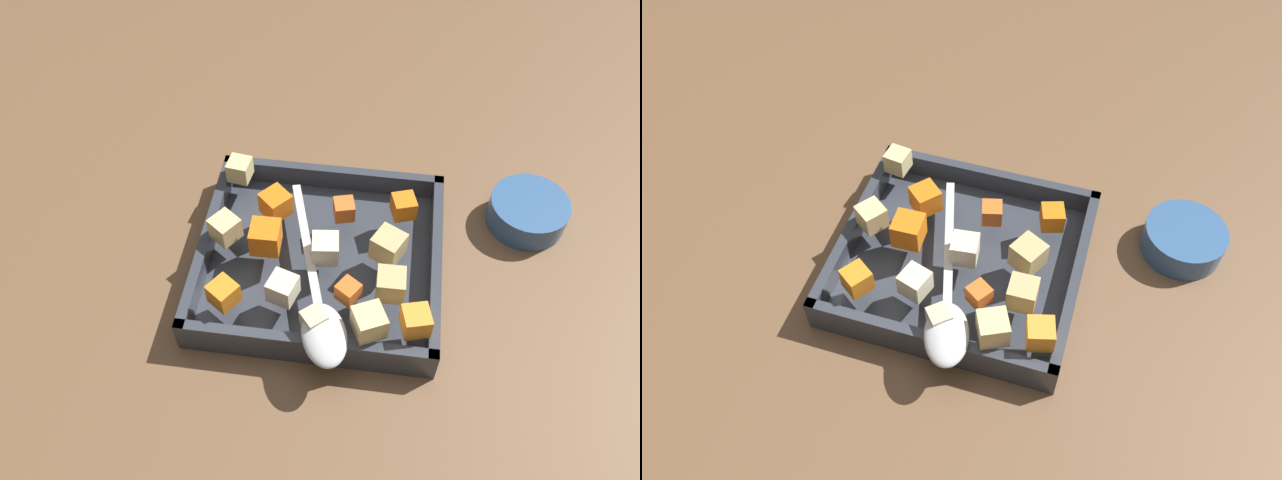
{
  "view_description": "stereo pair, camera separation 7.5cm",
  "coord_description": "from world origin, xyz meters",
  "views": [
    {
      "loc": [
        0.07,
        -0.44,
        0.65
      ],
      "look_at": [
        0.01,
        0.01,
        0.06
      ],
      "focal_mm": 36.05,
      "sensor_mm": 36.0,
      "label": 1
    },
    {
      "loc": [
        0.14,
        -0.43,
        0.65
      ],
      "look_at": [
        0.01,
        0.01,
        0.06
      ],
      "focal_mm": 36.05,
      "sensor_mm": 36.0,
      "label": 2
    }
  ],
  "objects": [
    {
      "name": "potato_chunk_near_right",
      "position": [
        0.08,
        0.01,
        0.06
      ],
      "size": [
        0.04,
        0.04,
        0.03
      ],
      "primitive_type": "cube",
      "rotation": [
        0.0,
        0.0,
        1.08
      ],
      "color": "tan",
      "rests_on": "baking_dish"
    },
    {
      "name": "small_prep_bowl",
      "position": [
        0.26,
        0.12,
        0.02
      ],
      "size": [
        0.1,
        0.1,
        0.04
      ],
      "primitive_type": "cylinder",
      "color": "#33598C",
      "rests_on": "ground_plane"
    },
    {
      "name": "carrot_chunk_corner_nw",
      "position": [
        0.12,
        -0.09,
        0.06
      ],
      "size": [
        0.04,
        0.04,
        0.03
      ],
      "primitive_type": "cube",
      "rotation": [
        0.0,
        0.0,
        1.84
      ],
      "color": "orange",
      "rests_on": "baking_dish"
    },
    {
      "name": "potato_chunk_near_left",
      "position": [
        -0.11,
        0.01,
        0.06
      ],
      "size": [
        0.04,
        0.04,
        0.03
      ],
      "primitive_type": "cube",
      "rotation": [
        0.0,
        0.0,
        4.09
      ],
      "color": "#E0CC89",
      "rests_on": "baking_dish"
    },
    {
      "name": "potato_chunk_near_spoon",
      "position": [
        -0.03,
        -0.07,
        0.06
      ],
      "size": [
        0.04,
        0.04,
        0.03
      ],
      "primitive_type": "cube",
      "rotation": [
        0.0,
        0.0,
        1.27
      ],
      "color": "beige",
      "rests_on": "baking_dish"
    },
    {
      "name": "potato_chunk_rim_edge",
      "position": [
        0.01,
        -0.1,
        0.06
      ],
      "size": [
        0.03,
        0.03,
        0.02
      ],
      "primitive_type": "cube",
      "rotation": [
        0.0,
        0.0,
        3.85
      ],
      "color": "beige",
      "rests_on": "baking_dish"
    },
    {
      "name": "carrot_chunk_far_right",
      "position": [
        -0.09,
        -0.08,
        0.06
      ],
      "size": [
        0.04,
        0.04,
        0.03
      ],
      "primitive_type": "cube",
      "rotation": [
        0.0,
        0.0,
        5.68
      ],
      "color": "orange",
      "rests_on": "baking_dish"
    },
    {
      "name": "serving_spoon",
      "position": [
        0.02,
        -0.1,
        0.06
      ],
      "size": [
        0.1,
        0.26,
        0.02
      ],
      "rotation": [
        0.0,
        0.0,
        1.86
      ],
      "color": "silver",
      "rests_on": "baking_dish"
    },
    {
      "name": "potato_chunk_under_handle",
      "position": [
        0.09,
        -0.05,
        0.06
      ],
      "size": [
        0.03,
        0.03,
        0.03
      ],
      "primitive_type": "cube",
      "rotation": [
        0.0,
        0.0,
        4.73
      ],
      "color": "tan",
      "rests_on": "baking_dish"
    },
    {
      "name": "carrot_chunk_corner_se",
      "position": [
        0.03,
        0.06,
        0.06
      ],
      "size": [
        0.03,
        0.03,
        0.02
      ],
      "primitive_type": "cube",
      "rotation": [
        0.0,
        0.0,
        0.25
      ],
      "color": "orange",
      "rests_on": "baking_dish"
    },
    {
      "name": "potato_chunk_corner_ne",
      "position": [
        -0.11,
        0.11,
        0.06
      ],
      "size": [
        0.03,
        0.03,
        0.03
      ],
      "primitive_type": "cube",
      "rotation": [
        0.0,
        0.0,
        1.43
      ],
      "color": "#E0CC89",
      "rests_on": "baking_dish"
    },
    {
      "name": "potato_chunk_heap_side",
      "position": [
        0.01,
        -0.01,
        0.06
      ],
      "size": [
        0.03,
        0.03,
        0.03
      ],
      "primitive_type": "cube",
      "rotation": [
        0.0,
        0.0,
        1.69
      ],
      "color": "beige",
      "rests_on": "baking_dish"
    },
    {
      "name": "carrot_chunk_center",
      "position": [
        0.05,
        -0.06,
        0.06
      ],
      "size": [
        0.03,
        0.03,
        0.02
      ],
      "primitive_type": "cube",
      "rotation": [
        0.0,
        0.0,
        2.55
      ],
      "color": "orange",
      "rests_on": "baking_dish"
    },
    {
      "name": "baking_dish",
      "position": [
        0.01,
        0.01,
        0.01
      ],
      "size": [
        0.29,
        0.26,
        0.05
      ],
      "color": "#333842",
      "rests_on": "ground_plane"
    },
    {
      "name": "potato_chunk_mid_left",
      "position": [
        0.07,
        -0.1,
        0.06
      ],
      "size": [
        0.04,
        0.04,
        0.03
      ],
      "primitive_type": "cube",
      "rotation": [
        0.0,
        0.0,
        2.02
      ],
      "color": "#E0CC89",
      "rests_on": "baking_dish"
    },
    {
      "name": "carrot_chunk_heap_top",
      "position": [
        -0.05,
        0.05,
        0.06
      ],
      "size": [
        0.04,
        0.04,
        0.03
      ],
      "primitive_type": "cube",
      "rotation": [
        0.0,
        0.0,
        3.98
      ],
      "color": "orange",
      "rests_on": "baking_dish"
    },
    {
      "name": "ground_plane",
      "position": [
        0.0,
        0.0,
        0.0
      ],
      "size": [
        4.0,
        4.0,
        0.0
      ],
      "primitive_type": "plane",
      "color": "brown"
    },
    {
      "name": "carrot_chunk_mid_right",
      "position": [
        -0.06,
        0.0,
        0.06
      ],
      "size": [
        0.03,
        0.03,
        0.03
      ],
      "primitive_type": "cube",
      "rotation": [
        0.0,
        0.0,
        3.17
      ],
      "color": "orange",
      "rests_on": "baking_dish"
    },
    {
      "name": "carrot_chunk_front_center",
      "position": [
        0.1,
        0.07,
        0.06
      ],
      "size": [
        0.03,
        0.03,
        0.03
      ],
      "primitive_type": "cube",
      "rotation": [
        0.0,
        0.0,
        3.45
      ],
      "color": "orange",
      "rests_on": "baking_dish"
    }
  ]
}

